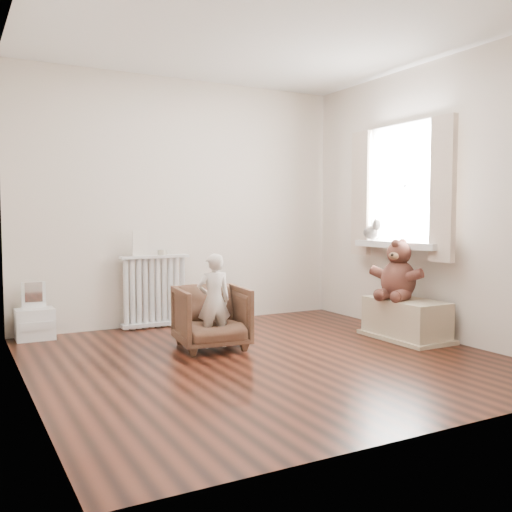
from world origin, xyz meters
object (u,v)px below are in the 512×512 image
armchair (212,317)px  plush_cat (372,231)px  radiator (155,290)px  teddy_bear (399,267)px  toy_vanity (35,310)px  child (214,300)px  toy_bench (406,318)px

armchair → plush_cat: (1.90, 0.15, 0.73)m
radiator → teddy_bear: 2.46m
radiator → armchair: radiator is taller
teddy_bear → armchair: bearing=142.7°
toy_vanity → child: (1.31, -1.15, 0.15)m
radiator → toy_bench: (1.89, -1.65, -0.19)m
radiator → armchair: (0.14, -1.13, -0.12)m
toy_bench → plush_cat: size_ratio=3.04×
toy_vanity → radiator: bearing=1.5°
child → toy_bench: size_ratio=1.03×
child → plush_cat: bearing=-166.9°
toy_bench → toy_vanity: bearing=152.1°
radiator → child: 1.19m
child → plush_cat: size_ratio=3.13×
radiator → armchair: bearing=-83.1°
toy_vanity → teddy_bear: bearing=-27.0°
toy_bench → plush_cat: (0.14, 0.67, 0.80)m
toy_bench → teddy_bear: teddy_bear is taller
toy_vanity → armchair: (1.31, -1.10, -0.00)m
toy_bench → teddy_bear: 0.48m
child → toy_bench: child is taller
radiator → plush_cat: 2.34m
radiator → teddy_bear: size_ratio=1.35×
toy_vanity → plush_cat: size_ratio=2.06×
teddy_bear → plush_cat: size_ratio=2.15×
toy_vanity → teddy_bear: 3.43m
child → toy_vanity: bearing=-34.2°
armchair → child: 0.16m
armchair → teddy_bear: 1.83m
plush_cat → teddy_bear: bearing=-117.8°
armchair → child: child is taller
radiator → toy_vanity: size_ratio=1.40×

